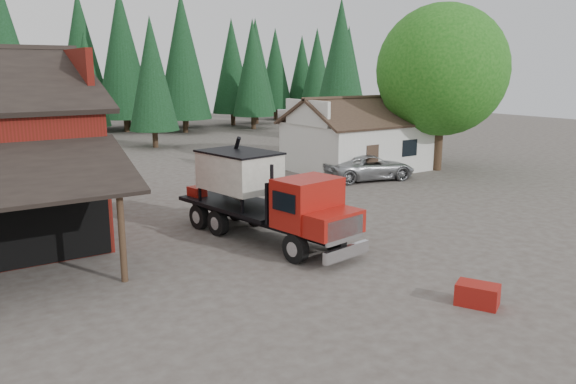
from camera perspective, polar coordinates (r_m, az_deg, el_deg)
ground at (r=18.47m, az=2.78°, el=-7.48°), size 120.00×120.00×0.00m
farmhouse at (r=35.95m, az=7.13°, el=4.94°), size 8.60×6.42×4.65m
deciduous_tree at (r=36.36m, az=15.40°, el=11.39°), size 8.00×8.00×10.20m
conifer_backdrop at (r=57.21m, az=-23.26°, el=5.10°), size 76.00×16.00×16.00m
near_pine_b at (r=46.88m, az=-13.65°, el=11.58°), size 3.96×3.96×10.40m
near_pine_c at (r=51.41m, az=5.36°, el=13.03°), size 4.84×4.84×12.40m
near_pine_d at (r=48.35m, az=-26.91°, el=12.42°), size 5.28×5.28×13.40m
feed_truck at (r=20.78m, az=-2.51°, el=-0.24°), size 3.45×8.44×3.70m
silver_car at (r=32.77m, az=8.28°, el=2.53°), size 5.71×3.62×1.47m
equip_box at (r=16.26m, az=18.69°, el=-9.85°), size 1.12×1.30×0.60m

